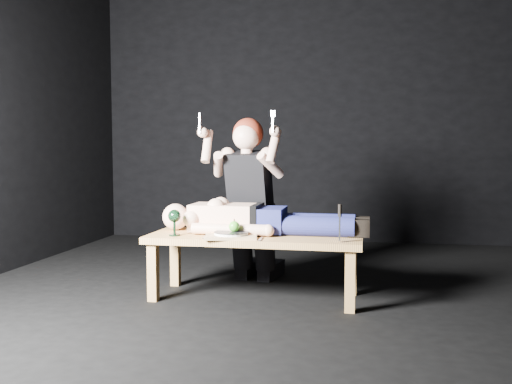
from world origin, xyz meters
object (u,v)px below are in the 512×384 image
at_px(goblet, 174,223).
at_px(kneeling_woman, 253,198).
at_px(lying_man, 264,216).
at_px(carving_knife, 340,223).
at_px(table, 255,266).
at_px(serving_tray, 231,236).

bearing_deg(goblet, kneeling_woman, 55.24).
bearing_deg(lying_man, carving_knife, -28.76).
height_order(table, carving_knife, carving_knife).
height_order(kneeling_woman, goblet, kneeling_woman).
height_order(lying_man, serving_tray, lying_man).
distance_m(table, serving_tray, 0.31).
bearing_deg(lying_man, kneeling_woman, 112.69).
xyz_separation_m(table, serving_tray, (-0.14, -0.15, 0.24)).
relative_size(table, kneeling_woman, 1.12).
xyz_separation_m(table, lying_man, (0.05, 0.11, 0.35)).
bearing_deg(kneeling_woman, serving_tray, -81.52).
xyz_separation_m(lying_man, carving_knife, (0.55, -0.32, -0.00)).
bearing_deg(lying_man, table, -111.39).
bearing_deg(table, carving_knife, -18.08).
bearing_deg(serving_tray, carving_knife, -4.67).
height_order(goblet, carving_knife, carving_knife).
bearing_deg(table, lying_man, 68.61).
relative_size(table, goblet, 8.14).
bearing_deg(goblet, carving_knife, -3.92).
height_order(lying_man, goblet, lying_man).
distance_m(table, lying_man, 0.37).
bearing_deg(kneeling_woman, carving_knife, -34.30).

